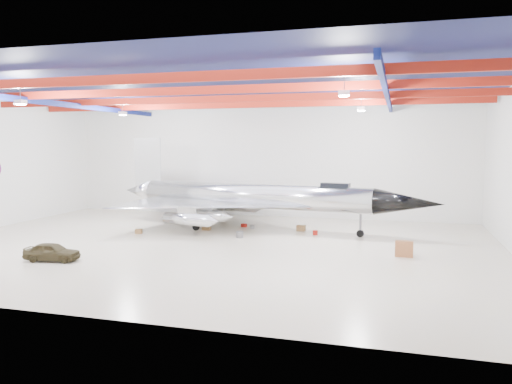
% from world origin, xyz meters
% --- Properties ---
extents(floor, '(40.00, 40.00, 0.00)m').
position_xyz_m(floor, '(0.00, 0.00, 0.00)').
color(floor, beige).
rests_on(floor, ground).
extents(wall_back, '(40.00, 0.00, 40.00)m').
position_xyz_m(wall_back, '(0.00, 15.00, 5.50)').
color(wall_back, silver).
rests_on(wall_back, floor).
extents(ceiling, '(40.00, 40.00, 0.00)m').
position_xyz_m(ceiling, '(0.00, 0.00, 11.00)').
color(ceiling, '#0A0F38').
rests_on(ceiling, wall_back).
extents(ceiling_structure, '(39.50, 29.50, 1.08)m').
position_xyz_m(ceiling_structure, '(0.00, 0.00, 10.32)').
color(ceiling_structure, maroon).
rests_on(ceiling_structure, ceiling).
extents(jet_aircraft, '(27.96, 18.02, 7.64)m').
position_xyz_m(jet_aircraft, '(1.17, 7.26, 2.51)').
color(jet_aircraft, silver).
rests_on(jet_aircraft, floor).
extents(jeep, '(3.50, 1.87, 1.13)m').
position_xyz_m(jeep, '(-7.34, -6.99, 0.57)').
color(jeep, '#3A321D').
rests_on(jeep, floor).
extents(desk, '(1.13, 0.61, 1.00)m').
position_xyz_m(desk, '(13.27, 0.09, 0.50)').
color(desk, brown).
rests_on(desk, floor).
extents(crate_ply, '(0.59, 0.51, 0.36)m').
position_xyz_m(crate_ply, '(-6.90, 2.75, 0.18)').
color(crate_ply, olive).
rests_on(crate_ply, floor).
extents(toolbox_red, '(0.50, 0.44, 0.30)m').
position_xyz_m(toolbox_red, '(0.21, 8.03, 0.15)').
color(toolbox_red, maroon).
rests_on(toolbox_red, floor).
extents(engine_drum, '(0.68, 0.68, 0.49)m').
position_xyz_m(engine_drum, '(1.35, 3.27, 0.24)').
color(engine_drum, '#59595B').
rests_on(engine_drum, floor).
extents(parts_bin, '(0.73, 0.61, 0.46)m').
position_xyz_m(parts_bin, '(5.26, 7.51, 0.23)').
color(parts_bin, olive).
rests_on(parts_bin, floor).
extents(crate_small, '(0.43, 0.38, 0.26)m').
position_xyz_m(crate_small, '(-5.26, 7.61, 0.13)').
color(crate_small, '#59595B').
rests_on(crate_small, floor).
extents(tool_chest, '(0.44, 0.44, 0.36)m').
position_xyz_m(tool_chest, '(6.66, 6.05, 0.18)').
color(tool_chest, maroon).
rests_on(tool_chest, floor).
extents(oil_barrel, '(0.65, 0.54, 0.44)m').
position_xyz_m(oil_barrel, '(-2.33, 5.76, 0.22)').
color(oil_barrel, olive).
rests_on(oil_barrel, floor).
extents(spares_box, '(0.41, 0.41, 0.31)m').
position_xyz_m(spares_box, '(1.13, 7.40, 0.16)').
color(spares_box, '#59595B').
rests_on(spares_box, floor).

